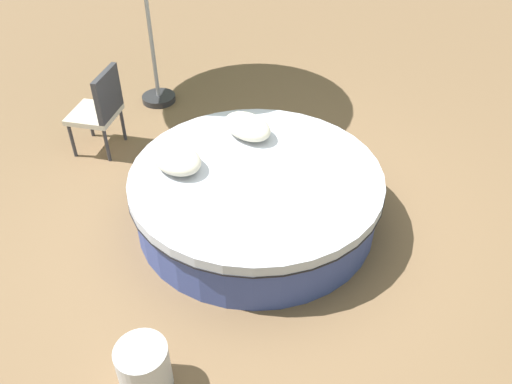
{
  "coord_description": "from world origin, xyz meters",
  "views": [
    {
      "loc": [
        -2.8,
        2.7,
        3.48
      ],
      "look_at": [
        0.0,
        0.0,
        0.33
      ],
      "focal_mm": 36.89,
      "sensor_mm": 36.0,
      "label": 1
    }
  ],
  "objects_px": {
    "throw_pillow_1": "(177,159)",
    "patio_chair": "(101,107)",
    "round_bed": "(256,196)",
    "throw_pillow_0": "(247,126)",
    "side_table": "(144,368)"
  },
  "relations": [
    {
      "from": "throw_pillow_1",
      "to": "patio_chair",
      "type": "xyz_separation_m",
      "value": [
        1.5,
        -0.07,
        -0.09
      ]
    },
    {
      "from": "round_bed",
      "to": "side_table",
      "type": "relative_size",
      "value": 5.64
    },
    {
      "from": "round_bed",
      "to": "throw_pillow_0",
      "type": "relative_size",
      "value": 4.26
    },
    {
      "from": "throw_pillow_0",
      "to": "patio_chair",
      "type": "xyz_separation_m",
      "value": [
        1.55,
        0.78,
        -0.1
      ]
    },
    {
      "from": "throw_pillow_1",
      "to": "round_bed",
      "type": "bearing_deg",
      "value": -140.91
    },
    {
      "from": "throw_pillow_0",
      "to": "side_table",
      "type": "height_order",
      "value": "throw_pillow_0"
    },
    {
      "from": "throw_pillow_1",
      "to": "patio_chair",
      "type": "relative_size",
      "value": 0.55
    },
    {
      "from": "throw_pillow_0",
      "to": "side_table",
      "type": "relative_size",
      "value": 1.32
    },
    {
      "from": "throw_pillow_0",
      "to": "side_table",
      "type": "distance_m",
      "value": 2.6
    },
    {
      "from": "throw_pillow_1",
      "to": "patio_chair",
      "type": "bearing_deg",
      "value": -2.83
    },
    {
      "from": "round_bed",
      "to": "throw_pillow_0",
      "type": "xyz_separation_m",
      "value": [
        0.53,
        -0.39,
        0.38
      ]
    },
    {
      "from": "round_bed",
      "to": "throw_pillow_0",
      "type": "bearing_deg",
      "value": -36.17
    },
    {
      "from": "throw_pillow_1",
      "to": "throw_pillow_0",
      "type": "bearing_deg",
      "value": -93.2
    },
    {
      "from": "round_bed",
      "to": "throw_pillow_1",
      "type": "height_order",
      "value": "throw_pillow_1"
    },
    {
      "from": "round_bed",
      "to": "side_table",
      "type": "distance_m",
      "value": 1.98
    }
  ]
}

